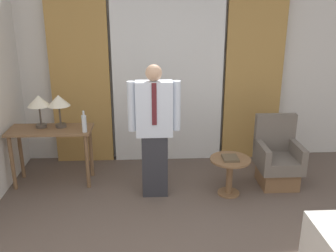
{
  "coord_description": "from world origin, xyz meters",
  "views": [
    {
      "loc": [
        -0.29,
        -2.51,
        2.35
      ],
      "look_at": [
        -0.07,
        1.58,
        0.96
      ],
      "focal_mm": 40.0,
      "sensor_mm": 36.0,
      "label": 1
    }
  ],
  "objects_px": {
    "person": "(154,127)",
    "book": "(230,158)",
    "desk": "(51,139)",
    "side_table": "(230,170)",
    "bottle_near_edge": "(84,123)",
    "armchair": "(277,160)",
    "table_lamp_right": "(59,102)",
    "table_lamp_left": "(39,102)"
  },
  "relations": [
    {
      "from": "table_lamp_left",
      "to": "person",
      "type": "distance_m",
      "value": 1.56
    },
    {
      "from": "armchair",
      "to": "side_table",
      "type": "relative_size",
      "value": 1.81
    },
    {
      "from": "desk",
      "to": "bottle_near_edge",
      "type": "relative_size",
      "value": 3.82
    },
    {
      "from": "bottle_near_edge",
      "to": "table_lamp_left",
      "type": "bearing_deg",
      "value": 159.95
    },
    {
      "from": "table_lamp_right",
      "to": "side_table",
      "type": "bearing_deg",
      "value": -13.4
    },
    {
      "from": "table_lamp_right",
      "to": "person",
      "type": "bearing_deg",
      "value": -21.07
    },
    {
      "from": "armchair",
      "to": "side_table",
      "type": "bearing_deg",
      "value": -159.45
    },
    {
      "from": "person",
      "to": "table_lamp_left",
      "type": "bearing_deg",
      "value": 162.3
    },
    {
      "from": "person",
      "to": "side_table",
      "type": "relative_size",
      "value": 3.28
    },
    {
      "from": "table_lamp_left",
      "to": "armchair",
      "type": "bearing_deg",
      "value": -4.68
    },
    {
      "from": "table_lamp_right",
      "to": "bottle_near_edge",
      "type": "bearing_deg",
      "value": -32.35
    },
    {
      "from": "desk",
      "to": "table_lamp_left",
      "type": "relative_size",
      "value": 2.49
    },
    {
      "from": "side_table",
      "to": "bottle_near_edge",
      "type": "bearing_deg",
      "value": 170.73
    },
    {
      "from": "desk",
      "to": "person",
      "type": "relative_size",
      "value": 0.65
    },
    {
      "from": "side_table",
      "to": "book",
      "type": "relative_size",
      "value": 2.35
    },
    {
      "from": "armchair",
      "to": "book",
      "type": "bearing_deg",
      "value": -158.27
    },
    {
      "from": "person",
      "to": "armchair",
      "type": "relative_size",
      "value": 1.81
    },
    {
      "from": "bottle_near_edge",
      "to": "armchair",
      "type": "xyz_separation_m",
      "value": [
        2.5,
        -0.04,
        -0.55
      ]
    },
    {
      "from": "side_table",
      "to": "person",
      "type": "bearing_deg",
      "value": 177.34
    },
    {
      "from": "armchair",
      "to": "table_lamp_right",
      "type": "bearing_deg",
      "value": 174.91
    },
    {
      "from": "side_table",
      "to": "book",
      "type": "distance_m",
      "value": 0.17
    },
    {
      "from": "desk",
      "to": "table_lamp_left",
      "type": "bearing_deg",
      "value": 151.97
    },
    {
      "from": "armchair",
      "to": "bottle_near_edge",
      "type": "bearing_deg",
      "value": 179.17
    },
    {
      "from": "table_lamp_left",
      "to": "desk",
      "type": "bearing_deg",
      "value": -28.03
    },
    {
      "from": "person",
      "to": "book",
      "type": "height_order",
      "value": "person"
    },
    {
      "from": "table_lamp_right",
      "to": "person",
      "type": "height_order",
      "value": "person"
    },
    {
      "from": "armchair",
      "to": "desk",
      "type": "bearing_deg",
      "value": 176.41
    },
    {
      "from": "table_lamp_left",
      "to": "book",
      "type": "distance_m",
      "value": 2.53
    },
    {
      "from": "table_lamp_left",
      "to": "person",
      "type": "height_order",
      "value": "person"
    },
    {
      "from": "book",
      "to": "side_table",
      "type": "bearing_deg",
      "value": 71.11
    },
    {
      "from": "bottle_near_edge",
      "to": "side_table",
      "type": "xyz_separation_m",
      "value": [
        1.81,
        -0.3,
        -0.55
      ]
    },
    {
      "from": "table_lamp_left",
      "to": "side_table",
      "type": "distance_m",
      "value": 2.58
    },
    {
      "from": "desk",
      "to": "person",
      "type": "distance_m",
      "value": 1.43
    },
    {
      "from": "desk",
      "to": "side_table",
      "type": "distance_m",
      "value": 2.34
    },
    {
      "from": "desk",
      "to": "bottle_near_edge",
      "type": "distance_m",
      "value": 0.56
    },
    {
      "from": "table_lamp_right",
      "to": "armchair",
      "type": "distance_m",
      "value": 2.96
    },
    {
      "from": "desk",
      "to": "side_table",
      "type": "height_order",
      "value": "desk"
    },
    {
      "from": "side_table",
      "to": "desk",
      "type": "bearing_deg",
      "value": 168.94
    },
    {
      "from": "bottle_near_edge",
      "to": "book",
      "type": "xyz_separation_m",
      "value": [
        1.8,
        -0.31,
        -0.38
      ]
    },
    {
      "from": "table_lamp_right",
      "to": "book",
      "type": "height_order",
      "value": "table_lamp_right"
    },
    {
      "from": "side_table",
      "to": "book",
      "type": "xyz_separation_m",
      "value": [
        -0.01,
        -0.02,
        0.17
      ]
    },
    {
      "from": "desk",
      "to": "table_lamp_left",
      "type": "xyz_separation_m",
      "value": [
        -0.13,
        0.07,
        0.48
      ]
    }
  ]
}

